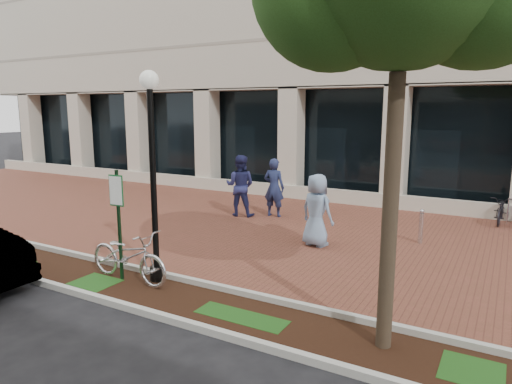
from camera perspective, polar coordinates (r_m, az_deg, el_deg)
The scene contains 12 objects.
ground at distance 13.06m, azimuth 3.11°, elevation -4.80°, with size 120.00×120.00×0.00m, color black.
brick_plaza at distance 13.06m, azimuth 3.11°, elevation -4.78°, with size 40.00×9.00×0.01m, color brown.
planting_strip at distance 8.91m, azimuth -12.44°, elevation -12.37°, with size 40.00×1.50×0.01m, color black.
curb_plaza_side at distance 9.42m, azimuth -9.37°, elevation -10.64°, with size 40.00×0.12×0.12m, color beige.
curb_street_side at distance 8.39m, azimuth -15.96°, elevation -13.59°, with size 40.00×0.12×0.12m, color beige.
parking_sign at distance 9.38m, azimuth -16.88°, elevation -2.21°, with size 0.34×0.07×2.24m.
lamppost at distance 9.00m, azimuth -12.80°, elevation 3.22°, with size 0.36×0.36×4.12m.
locked_bicycle at distance 9.51m, azimuth -15.65°, elevation -7.67°, with size 0.70×2.02×1.06m, color silver.
pedestrian_left at distance 14.54m, azimuth 2.27°, elevation 0.56°, with size 0.69×0.45×1.88m, color navy.
pedestrian_mid at distance 14.62m, azimuth -2.00°, elevation 0.80°, with size 0.96×0.75×1.97m, color navy.
pedestrian_right at distance 11.48m, azimuth 7.59°, elevation -2.29°, with size 0.90×0.58×1.83m, color #7F9BBD.
bollard at distance 12.41m, azimuth 19.92°, elevation -4.02°, with size 0.12×0.12×0.91m.
Camera 1 is at (5.58, -11.31, 3.41)m, focal length 32.00 mm.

